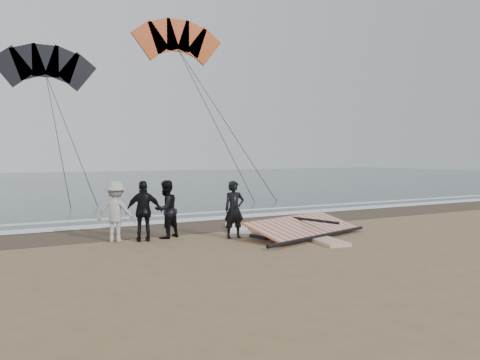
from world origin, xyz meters
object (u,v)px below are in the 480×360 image
Objects in this scene: man_main at (234,209)px; board_cream at (237,229)px; board_white at (319,238)px; sail_rig at (299,229)px.

board_cream is (0.67, 1.08, -0.78)m from man_main.
sail_rig is (-0.04, 0.92, 0.15)m from board_white.
board_white is 0.54× the size of sail_rig.
man_main is 1.49m from board_cream.
board_cream is at bearing 128.18° from sail_rig.
man_main is 0.73× the size of board_cream.
man_main reaches higher than board_white.
board_cream is (-1.27, 2.49, 0.00)m from board_white.
board_white is 0.94m from sail_rig.
sail_rig is (1.91, -0.49, -0.63)m from man_main.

